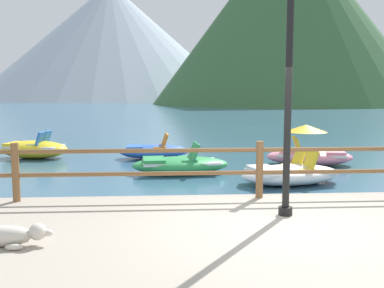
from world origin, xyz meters
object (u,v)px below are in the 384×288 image
at_px(pedal_boat_1, 34,149).
at_px(pedal_boat_4, 180,164).
at_px(dog_resting, 10,235).
at_px(lamp_post, 290,40).
at_px(pedal_boat_2, 309,152).
at_px(pedal_boat_0, 154,151).
at_px(pedal_boat_5, 290,174).

distance_m(pedal_boat_1, pedal_boat_4, 5.55).
bearing_deg(dog_resting, lamp_post, 16.74).
xyz_separation_m(dog_resting, pedal_boat_1, (-2.49, 9.55, -0.22)).
bearing_deg(lamp_post, pedal_boat_2, 68.79).
distance_m(pedal_boat_0, pedal_boat_4, 2.80).
distance_m(lamp_post, pedal_boat_2, 7.48).
relative_size(dog_resting, pedal_boat_0, 0.47).
bearing_deg(pedal_boat_4, pedal_boat_1, 147.42).
xyz_separation_m(lamp_post, dog_resting, (-3.51, -1.05, -2.34)).
xyz_separation_m(pedal_boat_1, pedal_boat_2, (8.55, -1.91, 0.08)).
bearing_deg(pedal_boat_5, pedal_boat_0, 127.96).
distance_m(lamp_post, pedal_boat_1, 10.71).
bearing_deg(pedal_boat_0, lamp_post, -75.80).
bearing_deg(pedal_boat_1, pedal_boat_0, -4.33).
xyz_separation_m(lamp_post, pedal_boat_5, (1.22, 3.97, -2.62)).
bearing_deg(pedal_boat_1, lamp_post, -54.78).
distance_m(dog_resting, pedal_boat_2, 9.75).
bearing_deg(pedal_boat_4, dog_resting, -108.45).
bearing_deg(pedal_boat_1, pedal_boat_5, -32.07).
height_order(lamp_post, pedal_boat_4, lamp_post).
bearing_deg(pedal_boat_5, dog_resting, -133.25).
distance_m(lamp_post, pedal_boat_0, 8.85).
relative_size(pedal_boat_2, pedal_boat_5, 1.00).
height_order(pedal_boat_2, pedal_boat_5, pedal_boat_2).
height_order(pedal_boat_0, pedal_boat_4, pedal_boat_0).
relative_size(pedal_boat_0, pedal_boat_1, 0.96).
relative_size(pedal_boat_0, pedal_boat_2, 0.87).
height_order(dog_resting, pedal_boat_5, pedal_boat_5).
bearing_deg(pedal_boat_4, pedal_boat_5, -31.10).
bearing_deg(pedal_boat_4, lamp_post, -76.54).
bearing_deg(pedal_boat_5, pedal_boat_2, 62.97).
height_order(lamp_post, dog_resting, lamp_post).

